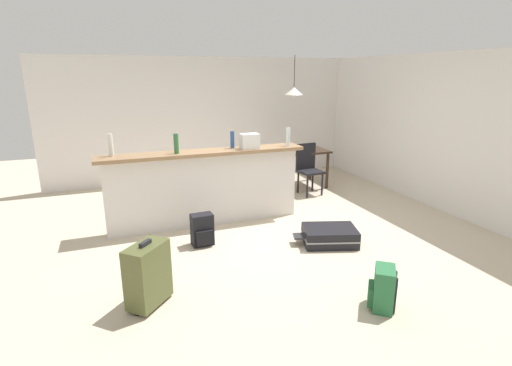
# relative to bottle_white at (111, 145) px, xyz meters

# --- Properties ---
(ground_plane) EXTENTS (13.00, 13.00, 0.05)m
(ground_plane) POSITION_rel_bottle_white_xyz_m (1.98, -0.51, -1.28)
(ground_plane) COLOR beige
(wall_back) EXTENTS (6.60, 0.10, 2.50)m
(wall_back) POSITION_rel_bottle_white_xyz_m (1.98, 2.54, -0.01)
(wall_back) COLOR silver
(wall_back) RESTS_ON ground_plane
(wall_right) EXTENTS (0.10, 6.00, 2.50)m
(wall_right) POSITION_rel_bottle_white_xyz_m (5.03, -0.21, -0.01)
(wall_right) COLOR silver
(wall_right) RESTS_ON ground_plane
(partition_half_wall) EXTENTS (2.80, 0.20, 1.06)m
(partition_half_wall) POSITION_rel_bottle_white_xyz_m (1.24, -0.08, -0.73)
(partition_half_wall) COLOR silver
(partition_half_wall) RESTS_ON ground_plane
(bar_countertop) EXTENTS (2.96, 0.40, 0.05)m
(bar_countertop) POSITION_rel_bottle_white_xyz_m (1.24, -0.08, -0.17)
(bar_countertop) COLOR #93704C
(bar_countertop) RESTS_ON partition_half_wall
(bottle_white) EXTENTS (0.06, 0.06, 0.30)m
(bottle_white) POSITION_rel_bottle_white_xyz_m (0.00, 0.00, 0.00)
(bottle_white) COLOR silver
(bottle_white) RESTS_ON bar_countertop
(bottle_green) EXTENTS (0.07, 0.07, 0.27)m
(bottle_green) POSITION_rel_bottle_white_xyz_m (0.84, -0.12, -0.01)
(bottle_green) COLOR #2D6B38
(bottle_green) RESTS_ON bar_countertop
(bottle_blue) EXTENTS (0.06, 0.06, 0.25)m
(bottle_blue) POSITION_rel_bottle_white_xyz_m (1.68, -0.01, -0.02)
(bottle_blue) COLOR #284C89
(bottle_blue) RESTS_ON bar_countertop
(bottle_clear) EXTENTS (0.06, 0.06, 0.28)m
(bottle_clear) POSITION_rel_bottle_white_xyz_m (2.52, -0.14, -0.01)
(bottle_clear) COLOR silver
(bottle_clear) RESTS_ON bar_countertop
(grocery_bag) EXTENTS (0.26, 0.18, 0.22)m
(grocery_bag) POSITION_rel_bottle_white_xyz_m (1.91, -0.14, -0.04)
(grocery_bag) COLOR silver
(grocery_bag) RESTS_ON bar_countertop
(dining_table) EXTENTS (1.10, 0.80, 0.74)m
(dining_table) POSITION_rel_bottle_white_xyz_m (3.39, 1.27, -0.61)
(dining_table) COLOR #332319
(dining_table) RESTS_ON ground_plane
(dining_chair_near_partition) EXTENTS (0.43, 0.43, 0.93)m
(dining_chair_near_partition) POSITION_rel_bottle_white_xyz_m (3.38, 0.78, -0.74)
(dining_chair_near_partition) COLOR black
(dining_chair_near_partition) RESTS_ON ground_plane
(pendant_lamp) EXTENTS (0.34, 0.34, 0.76)m
(pendant_lamp) POSITION_rel_bottle_white_xyz_m (3.33, 1.36, 0.60)
(pendant_lamp) COLOR black
(suitcase_flat_black) EXTENTS (0.89, 0.68, 0.22)m
(suitcase_flat_black) POSITION_rel_bottle_white_xyz_m (2.59, -1.34, -1.15)
(suitcase_flat_black) COLOR black
(suitcase_flat_black) RESTS_ON ground_plane
(suitcase_upright_olive) EXTENTS (0.48, 0.49, 0.67)m
(suitcase_upright_olive) POSITION_rel_bottle_white_xyz_m (0.22, -1.97, -0.93)
(suitcase_upright_olive) COLOR #51562D
(suitcase_upright_olive) RESTS_ON ground_plane
(backpack_black) EXTENTS (0.29, 0.26, 0.42)m
(backpack_black) POSITION_rel_bottle_white_xyz_m (1.01, -0.79, -1.05)
(backpack_black) COLOR black
(backpack_black) RESTS_ON ground_plane
(backpack_green) EXTENTS (0.33, 0.34, 0.42)m
(backpack_green) POSITION_rel_bottle_white_xyz_m (2.29, -2.80, -1.05)
(backpack_green) COLOR #286B3D
(backpack_green) RESTS_ON ground_plane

